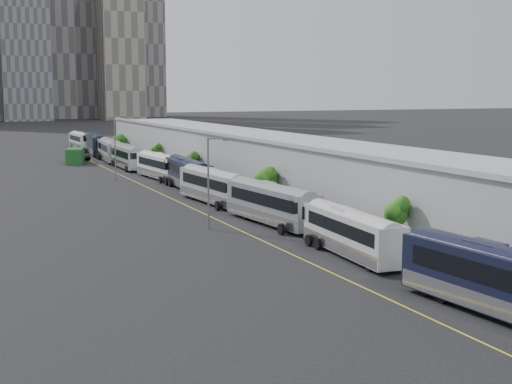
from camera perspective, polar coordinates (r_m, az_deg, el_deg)
sidewalk at (r=75.46m, az=4.08°, el=-1.49°), size 10.00×170.00×0.12m
lane_line at (r=71.23m, az=-3.41°, el=-2.10°), size 0.12×160.00×0.02m
depot at (r=76.90m, az=6.74°, el=1.26°), size 12.45×160.40×7.20m
bus_1 at (r=42.38m, az=19.14°, el=-7.26°), size 4.02×13.94×4.02m
bus_2 at (r=54.96m, az=7.68°, el=-3.60°), size 3.25×12.47×3.61m
bus_3 at (r=67.54m, az=1.28°, el=-1.23°), size 3.94×13.56×3.91m
bus_4 at (r=80.42m, az=-3.43°, el=0.24°), size 3.70×13.38×3.86m
bus_5 at (r=91.86m, az=-5.44°, el=1.23°), size 3.55×13.74×3.98m
bus_6 at (r=103.33m, az=-7.70°, el=1.89°), size 3.51×12.81×3.70m
bus_7 at (r=118.13m, az=-10.26°, el=2.64°), size 2.96×13.31×3.89m
bus_8 at (r=130.90m, az=-11.58°, el=3.14°), size 3.73×13.79×3.98m
bus_9 at (r=145.43m, az=-12.68°, el=3.61°), size 3.86×14.14×4.08m
bus_10 at (r=160.89m, az=-13.86°, el=3.92°), size 2.92×12.55×3.65m
tree_1 at (r=56.02m, az=11.12°, el=-1.55°), size 1.83×1.83×4.30m
tree_2 at (r=76.16m, az=0.73°, el=1.07°), size 2.55×2.55×4.56m
tree_3 at (r=99.99m, az=-5.17°, el=2.57°), size 1.81×1.81×3.95m
tree_4 at (r=117.72m, az=-7.96°, el=3.31°), size 1.35×1.35×3.68m
tree_5 at (r=140.75m, az=-10.95°, el=4.04°), size 2.55×2.55×4.30m
street_lamp_near at (r=64.84m, az=-3.67°, el=1.25°), size 2.04×0.22×8.41m
street_lamp_far at (r=101.89m, az=-11.12°, el=3.82°), size 2.04×0.22×9.16m
shipping_container at (r=128.56m, az=-14.26°, el=2.82°), size 4.28×6.95×2.66m
suv at (r=134.52m, az=-13.95°, el=2.79°), size 4.03×5.78×1.47m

